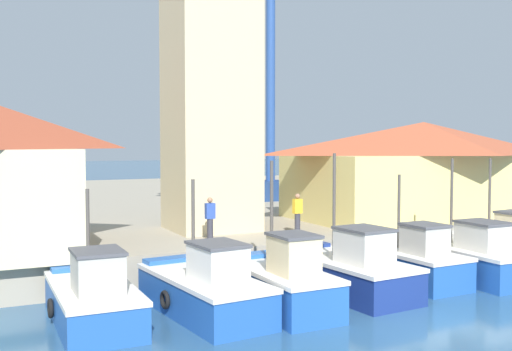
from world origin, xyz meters
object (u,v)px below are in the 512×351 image
fishing_boat_left_outer (204,289)px  clock_tower (210,20)px  warehouse_right (423,168)px  dock_worker_near_tower (210,219)px  fishing_boat_left_inner (281,283)px  fishing_boat_center (410,262)px  fishing_boat_mid_left (347,270)px  fishing_boat_right_inner (503,250)px  fishing_boat_mid_right (465,257)px  port_crane_near (268,100)px  dock_worker_along_quay (297,213)px  fishing_boat_far_left (93,298)px

fishing_boat_left_outer → clock_tower: 12.27m
warehouse_right → dock_worker_near_tower: warehouse_right is taller
fishing_boat_left_inner → fishing_boat_center: fishing_boat_left_inner is taller
fishing_boat_mid_left → fishing_boat_right_inner: fishing_boat_mid_left is taller
fishing_boat_mid_left → fishing_boat_right_inner: (7.18, 0.39, 0.04)m
fishing_boat_mid_left → fishing_boat_mid_right: size_ratio=0.98×
fishing_boat_center → clock_tower: (-4.41, 7.14, 9.00)m
fishing_boat_center → dock_worker_near_tower: fishing_boat_center is taller
port_crane_near → fishing_boat_center: bearing=-101.2°
port_crane_near → dock_worker_near_tower: port_crane_near is taller
warehouse_right → dock_worker_along_quay: warehouse_right is taller
fishing_boat_right_inner → port_crane_near: port_crane_near is taller
clock_tower → port_crane_near: 13.37m
fishing_boat_left_inner → port_crane_near: bearing=64.3°
fishing_boat_left_outer → warehouse_right: warehouse_right is taller
fishing_boat_left_outer → fishing_boat_left_inner: size_ratio=1.18×
fishing_boat_left_inner → port_crane_near: 21.77m
fishing_boat_far_left → port_crane_near: port_crane_near is taller
fishing_boat_right_inner → warehouse_right: 7.54m
dock_worker_along_quay → clock_tower: bearing=130.1°
dock_worker_near_tower → clock_tower: bearing=68.1°
clock_tower → fishing_boat_mid_left: bearing=-77.3°
fishing_boat_left_inner → fishing_boat_mid_left: fishing_boat_mid_left is taller
fishing_boat_center → fishing_boat_left_inner: bearing=-169.5°
fishing_boat_mid_right → port_crane_near: size_ratio=0.33×
fishing_boat_left_outer → dock_worker_along_quay: fishing_boat_left_outer is taller
fishing_boat_left_inner → fishing_boat_right_inner: size_ratio=0.93×
fishing_boat_far_left → clock_tower: clock_tower is taller
clock_tower → warehouse_right: bearing=-1.8°
warehouse_right → port_crane_near: size_ratio=0.80×
warehouse_right → fishing_boat_right_inner: bearing=-107.0°
fishing_boat_mid_left → warehouse_right: bearing=37.6°
fishing_boat_right_inner → dock_worker_near_tower: (-10.06, 4.08, 1.24)m
fishing_boat_far_left → fishing_boat_center: 10.54m
fishing_boat_left_outer → port_crane_near: port_crane_near is taller
dock_worker_near_tower → port_crane_near: bearing=55.9°
fishing_boat_right_inner → clock_tower: clock_tower is taller
fishing_boat_left_outer → fishing_boat_right_inner: (12.06, 0.64, 0.06)m
fishing_boat_left_outer → warehouse_right: (14.11, 7.36, 2.79)m
fishing_boat_mid_right → fishing_boat_right_inner: size_ratio=1.12×
fishing_boat_center → fishing_boat_far_left: bearing=-179.7°
fishing_boat_mid_right → clock_tower: size_ratio=0.29×
fishing_boat_far_left → fishing_boat_left_inner: 5.16m
fishing_boat_left_inner → fishing_boat_right_inner: (9.91, 1.10, 0.01)m
fishing_boat_left_inner → fishing_boat_right_inner: fishing_boat_left_inner is taller
fishing_boat_left_inner → clock_tower: 12.15m
fishing_boat_right_inner → dock_worker_near_tower: size_ratio=2.90×
fishing_boat_mid_left → warehouse_right: (9.23, 7.11, 2.77)m
fishing_boat_center → dock_worker_near_tower: (-5.61, 4.16, 1.29)m
fishing_boat_center → port_crane_near: (3.51, 17.66, 6.72)m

